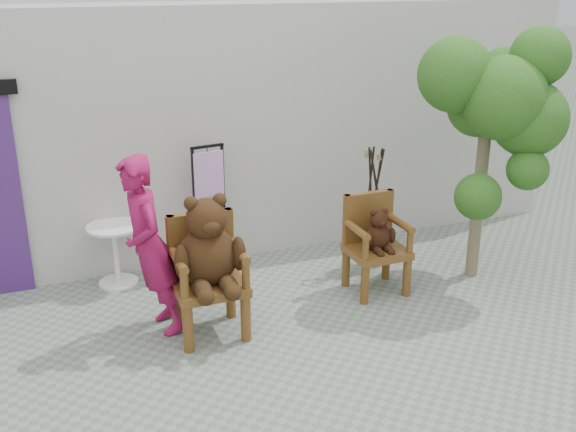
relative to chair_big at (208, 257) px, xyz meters
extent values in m
plane|color=gray|center=(0.82, -0.90, -0.81)|extent=(60.00, 60.00, 0.00)
cube|color=beige|center=(0.82, 2.20, 0.69)|extent=(9.00, 1.00, 3.00)
cylinder|color=#513111|center=(-0.28, -0.27, -0.57)|extent=(0.10, 0.10, 0.47)
cylinder|color=#513111|center=(-0.28, 0.24, -0.57)|extent=(0.10, 0.10, 0.47)
cylinder|color=#513111|center=(0.28, -0.27, -0.57)|extent=(0.10, 0.10, 0.47)
cylinder|color=#513111|center=(0.28, 0.24, -0.57)|extent=(0.10, 0.10, 0.47)
cube|color=#513111|center=(0.00, -0.01, -0.30)|extent=(0.67, 0.61, 0.09)
cube|color=#513111|center=(0.00, 0.25, 0.06)|extent=(0.64, 0.09, 0.61)
cylinder|color=#513111|center=(-0.29, 0.25, 0.06)|extent=(0.09, 0.09, 0.61)
cylinder|color=#513111|center=(-0.29, -0.27, -0.11)|extent=(0.08, 0.08, 0.28)
cylinder|color=#513111|center=(-0.29, -0.01, 0.03)|extent=(0.09, 0.58, 0.09)
cylinder|color=#513111|center=(0.29, 0.25, 0.06)|extent=(0.09, 0.09, 0.61)
cylinder|color=#513111|center=(0.29, -0.27, -0.11)|extent=(0.08, 0.08, 0.28)
cylinder|color=#513111|center=(0.29, -0.01, 0.03)|extent=(0.09, 0.58, 0.09)
ellipsoid|color=black|center=(0.00, 0.01, -0.01)|extent=(0.57, 0.49, 0.60)
sphere|color=black|center=(0.00, -0.02, 0.39)|extent=(0.38, 0.38, 0.38)
ellipsoid|color=black|center=(0.00, -0.17, 0.36)|extent=(0.17, 0.14, 0.14)
sphere|color=black|center=(-0.13, -0.01, 0.55)|extent=(0.13, 0.13, 0.13)
sphere|color=black|center=(0.13, -0.01, 0.55)|extent=(0.13, 0.13, 0.13)
ellipsoid|color=black|center=(-0.27, -0.11, 0.04)|extent=(0.13, 0.19, 0.34)
ellipsoid|color=black|center=(-0.12, -0.25, -0.20)|extent=(0.17, 0.34, 0.17)
sphere|color=black|center=(-0.12, -0.38, -0.22)|extent=(0.16, 0.16, 0.16)
ellipsoid|color=black|center=(0.27, -0.11, 0.04)|extent=(0.13, 0.19, 0.34)
ellipsoid|color=black|center=(0.12, -0.25, -0.20)|extent=(0.17, 0.34, 0.17)
sphere|color=black|center=(0.12, -0.38, -0.22)|extent=(0.16, 0.16, 0.16)
cylinder|color=#513111|center=(1.69, 0.01, -0.59)|extent=(0.09, 0.09, 0.43)
cylinder|color=#513111|center=(1.69, 0.47, -0.59)|extent=(0.09, 0.09, 0.43)
cylinder|color=#513111|center=(2.20, 0.01, -0.59)|extent=(0.09, 0.09, 0.43)
cylinder|color=#513111|center=(2.20, 0.47, -0.59)|extent=(0.09, 0.09, 0.43)
cube|color=#513111|center=(1.95, 0.24, -0.34)|extent=(0.61, 0.56, 0.08)
cube|color=#513111|center=(1.95, 0.48, -0.02)|extent=(0.58, 0.08, 0.56)
cylinder|color=#513111|center=(1.68, 0.48, -0.02)|extent=(0.08, 0.08, 0.56)
cylinder|color=#513111|center=(1.68, 0.01, -0.17)|extent=(0.07, 0.07, 0.26)
cylinder|color=#513111|center=(1.68, 0.24, -0.04)|extent=(0.08, 0.53, 0.08)
cylinder|color=#513111|center=(2.21, 0.48, -0.02)|extent=(0.08, 0.08, 0.56)
cylinder|color=#513111|center=(2.21, 0.01, -0.17)|extent=(0.07, 0.07, 0.26)
cylinder|color=#513111|center=(2.21, 0.24, -0.04)|extent=(0.08, 0.53, 0.08)
ellipsoid|color=black|center=(1.95, 0.24, -0.17)|extent=(0.30, 0.25, 0.31)
sphere|color=black|center=(1.95, 0.23, 0.04)|extent=(0.20, 0.20, 0.20)
ellipsoid|color=black|center=(1.95, 0.15, 0.02)|extent=(0.09, 0.07, 0.07)
sphere|color=black|center=(1.88, 0.23, 0.12)|extent=(0.07, 0.07, 0.07)
sphere|color=black|center=(2.02, 0.23, 0.12)|extent=(0.07, 0.07, 0.07)
ellipsoid|color=black|center=(1.80, 0.18, -0.15)|extent=(0.07, 0.10, 0.18)
ellipsoid|color=black|center=(1.88, 0.11, -0.27)|extent=(0.09, 0.18, 0.09)
sphere|color=black|center=(1.88, 0.04, -0.28)|extent=(0.08, 0.08, 0.08)
ellipsoid|color=black|center=(2.09, 0.18, -0.15)|extent=(0.07, 0.10, 0.18)
ellipsoid|color=black|center=(2.01, 0.11, -0.27)|extent=(0.09, 0.18, 0.09)
sphere|color=black|center=(2.01, 0.04, -0.28)|extent=(0.08, 0.08, 0.08)
imported|color=#931245|center=(-0.49, 0.24, 0.09)|extent=(0.51, 0.70, 1.79)
cylinder|color=white|center=(-0.69, 1.45, -0.12)|extent=(0.60, 0.60, 0.03)
cylinder|color=white|center=(-0.69, 1.45, -0.46)|extent=(0.06, 0.06, 0.68)
cylinder|color=white|center=(-0.69, 1.45, -0.79)|extent=(0.44, 0.44, 0.03)
cube|color=black|center=(0.22, 1.42, -0.06)|extent=(0.03, 0.03, 1.50)
cube|color=black|center=(0.58, 1.48, -0.06)|extent=(0.03, 0.03, 1.50)
cube|color=black|center=(0.40, 1.45, 0.69)|extent=(0.40, 0.09, 0.03)
cube|color=black|center=(0.40, 1.45, -0.78)|extent=(0.50, 0.41, 0.06)
cube|color=#CF96DB|center=(0.40, 1.44, 0.37)|extent=(0.36, 0.09, 0.52)
cylinder|color=black|center=(0.40, 1.45, 0.66)|extent=(0.01, 0.01, 0.08)
cylinder|color=white|center=(2.22, 0.87, -0.37)|extent=(0.32, 0.32, 0.03)
cylinder|color=white|center=(2.31, 0.95, -0.59)|extent=(0.03, 0.03, 0.44)
cylinder|color=white|center=(2.14, 0.95, -0.59)|extent=(0.03, 0.03, 0.44)
cylinder|color=white|center=(2.14, 0.78, -0.59)|extent=(0.03, 0.03, 0.44)
cylinder|color=white|center=(2.31, 0.78, -0.59)|extent=(0.03, 0.03, 0.44)
cylinder|color=black|center=(2.19, 0.90, 0.25)|extent=(0.15, 0.15, 0.79)
cylinder|color=olive|center=(2.14, 0.95, 0.57)|extent=(0.05, 0.05, 0.08)
cylinder|color=black|center=(2.27, 0.88, 0.25)|extent=(0.06, 0.18, 0.79)
cylinder|color=olive|center=(2.33, 0.89, 0.57)|extent=(0.04, 0.05, 0.08)
cylinder|color=black|center=(2.17, 0.87, 0.25)|extent=(0.04, 0.18, 0.79)
cylinder|color=olive|center=(2.11, 0.88, 0.57)|extent=(0.04, 0.05, 0.08)
cylinder|color=black|center=(2.27, 0.88, 0.25)|extent=(0.05, 0.12, 0.80)
cylinder|color=olive|center=(2.31, 0.89, 0.57)|extent=(0.04, 0.04, 0.08)
cylinder|color=black|center=(2.22, 0.82, 0.25)|extent=(0.19, 0.04, 0.79)
cylinder|color=olive|center=(2.21, 0.75, 0.57)|extent=(0.05, 0.04, 0.08)
cylinder|color=black|center=(2.21, 0.82, 0.25)|extent=(0.17, 0.06, 0.79)
cylinder|color=olive|center=(2.20, 0.76, 0.57)|extent=(0.05, 0.04, 0.08)
cylinder|color=brown|center=(3.19, 0.20, 0.42)|extent=(0.14, 0.14, 2.45)
sphere|color=#194011|center=(2.77, 0.24, 1.52)|extent=(0.79, 0.79, 0.79)
sphere|color=#194011|center=(3.16, -0.08, 1.31)|extent=(0.88, 0.88, 0.88)
sphere|color=#194011|center=(3.44, 0.42, 1.23)|extent=(0.83, 0.83, 0.83)
sphere|color=#194011|center=(3.45, -0.16, 1.09)|extent=(0.80, 0.80, 0.80)
sphere|color=#194011|center=(3.53, -0.11, 1.71)|extent=(0.61, 0.61, 0.61)
sphere|color=#194011|center=(3.67, 0.53, 1.33)|extent=(0.83, 0.83, 0.83)
sphere|color=#194011|center=(3.14, 0.29, 1.16)|extent=(0.68, 0.68, 0.68)
sphere|color=#194011|center=(2.84, -0.24, 0.33)|extent=(0.49, 0.49, 0.49)
sphere|color=#194011|center=(3.36, -0.32, 0.59)|extent=(0.44, 0.44, 0.44)
camera|label=1|loc=(-1.39, -5.71, 2.55)|focal=42.00mm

